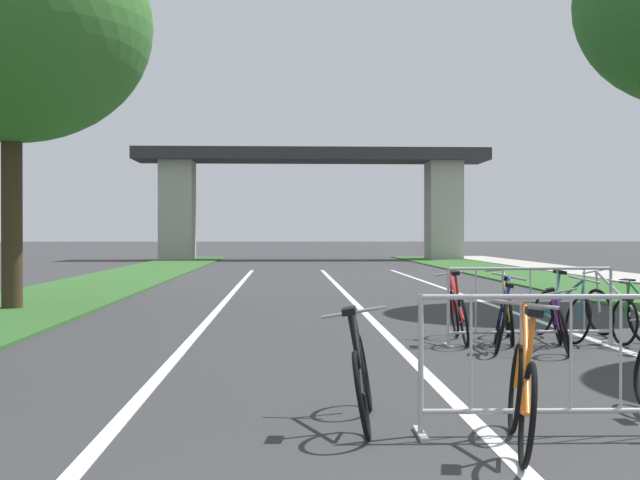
% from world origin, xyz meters
% --- Properties ---
extents(grass_verge_left, '(3.39, 55.26, 0.05)m').
position_xyz_m(grass_verge_left, '(-6.83, 22.61, 0.03)').
color(grass_verge_left, '#2D5B26').
rests_on(grass_verge_left, ground).
extents(grass_verge_right, '(3.39, 55.26, 0.05)m').
position_xyz_m(grass_verge_right, '(6.83, 22.61, 0.03)').
color(grass_verge_right, '#2D5B26').
rests_on(grass_verge_right, ground).
extents(lane_stripe_center, '(0.14, 31.97, 0.01)m').
position_xyz_m(lane_stripe_center, '(0.00, 15.98, 0.00)').
color(lane_stripe_center, silver).
rests_on(lane_stripe_center, ground).
extents(lane_stripe_right_lane, '(0.14, 31.97, 0.01)m').
position_xyz_m(lane_stripe_right_lane, '(2.83, 15.98, 0.00)').
color(lane_stripe_right_lane, silver).
rests_on(lane_stripe_right_lane, ground).
extents(lane_stripe_left_lane, '(0.14, 31.97, 0.01)m').
position_xyz_m(lane_stripe_left_lane, '(-2.83, 15.98, 0.00)').
color(lane_stripe_left_lane, silver).
rests_on(lane_stripe_left_lane, ground).
extents(overpass_bridge, '(19.84, 3.49, 6.25)m').
position_xyz_m(overpass_bridge, '(0.00, 45.67, 4.31)').
color(overpass_bridge, '#2D2D30').
rests_on(overpass_bridge, ground).
extents(tree_left_oak_near, '(5.43, 5.43, 7.88)m').
position_xyz_m(tree_left_oak_near, '(-6.82, 14.43, 5.56)').
color(tree_left_oak_near, '#3D2D1E').
rests_on(tree_left_oak_near, ground).
extents(crowd_barrier_nearest, '(2.31, 0.48, 1.05)m').
position_xyz_m(crowd_barrier_nearest, '(0.62, 3.95, 0.52)').
color(crowd_barrier_nearest, '#ADADB2').
rests_on(crowd_barrier_nearest, ground).
extents(crowd_barrier_second, '(2.32, 0.57, 1.05)m').
position_xyz_m(crowd_barrier_second, '(1.78, 8.93, 0.52)').
color(crowd_barrier_second, '#ADADB2').
rests_on(crowd_barrier_second, ground).
extents(bicycle_yellow_0, '(0.52, 1.71, 1.01)m').
position_xyz_m(bicycle_yellow_0, '(1.59, 9.36, 0.38)').
color(bicycle_yellow_0, black).
rests_on(bicycle_yellow_0, ground).
extents(bicycle_purple_1, '(0.73, 1.66, 0.84)m').
position_xyz_m(bicycle_purple_1, '(2.00, 8.42, 0.34)').
color(bicycle_purple_1, black).
rests_on(bicycle_purple_1, ground).
extents(bicycle_black_2, '(0.54, 1.66, 0.95)m').
position_xyz_m(bicycle_black_2, '(-0.90, 4.35, 0.37)').
color(bicycle_black_2, black).
rests_on(bicycle_black_2, ground).
extents(bicycle_teal_4, '(0.62, 1.72, 0.97)m').
position_xyz_m(bicycle_teal_4, '(2.37, 9.49, 0.38)').
color(bicycle_teal_4, black).
rests_on(bicycle_teal_4, ground).
extents(bicycle_red_6, '(0.42, 1.73, 0.99)m').
position_xyz_m(bicycle_red_6, '(0.89, 9.33, 0.39)').
color(bicycle_red_6, black).
rests_on(bicycle_red_6, ground).
extents(bicycle_silver_7, '(0.68, 1.70, 1.00)m').
position_xyz_m(bicycle_silver_7, '(3.20, 9.40, 0.38)').
color(bicycle_silver_7, black).
rests_on(bicycle_silver_7, ground).
extents(bicycle_blue_8, '(0.73, 1.68, 0.98)m').
position_xyz_m(bicycle_blue_8, '(1.29, 8.55, 0.38)').
color(bicycle_blue_8, black).
rests_on(bicycle_blue_8, ground).
extents(bicycle_orange_9, '(0.60, 1.63, 1.01)m').
position_xyz_m(bicycle_orange_9, '(0.14, 3.55, 0.39)').
color(bicycle_orange_9, black).
rests_on(bicycle_orange_9, ground).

